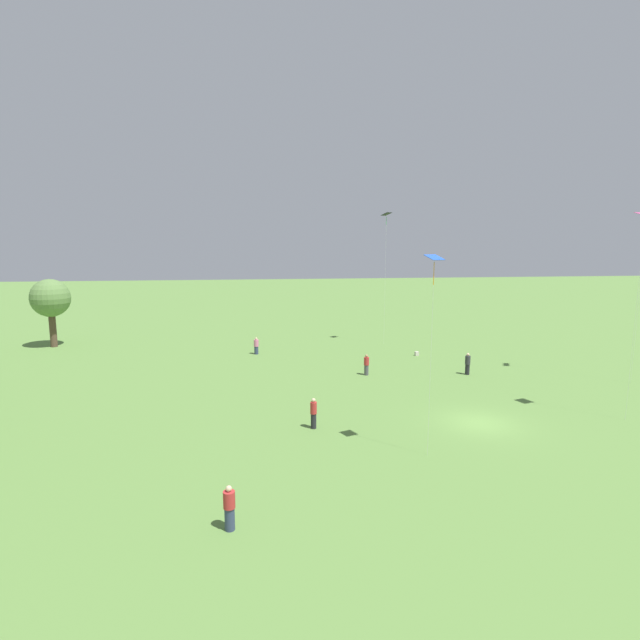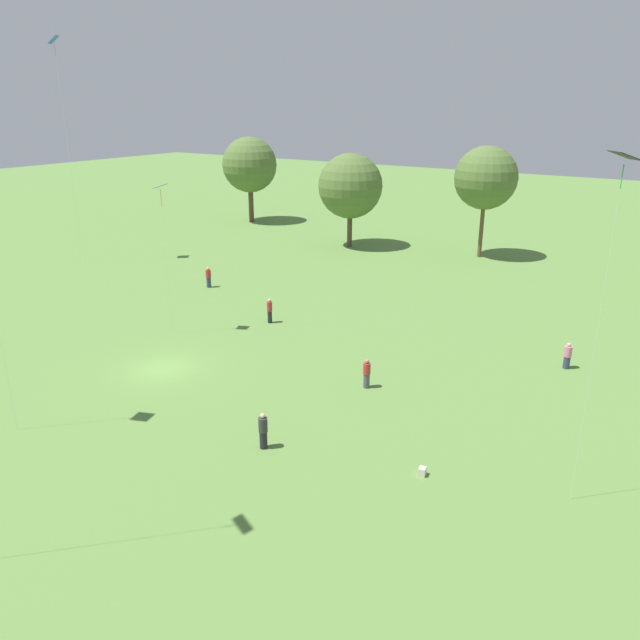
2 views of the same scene
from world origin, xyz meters
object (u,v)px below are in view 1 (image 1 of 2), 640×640
object	(u,v)px
person_3	(314,413)
kite_4	(434,268)
person_1	(229,508)
person_2	(468,364)
person_0	(256,346)
kite_1	(386,220)
person_4	(366,365)
picnic_bag_0	(417,354)

from	to	relation	value
person_3	kite_4	world-z (taller)	kite_4
person_1	person_2	size ratio (longest dim) A/B	1.00
person_0	kite_1	bearing A→B (deg)	109.21
kite_1	kite_4	bearing A→B (deg)	85.57
person_0	person_1	bearing A→B (deg)	3.84
person_4	picnic_bag_0	distance (m)	9.21
person_4	picnic_bag_0	bearing A→B (deg)	6.90
person_2	kite_1	xyz separation A→B (m)	(13.36, 3.81, 12.48)
person_3	kite_1	size ratio (longest dim) A/B	0.13
person_0	person_3	xyz separation A→B (m)	(-20.62, -3.41, 0.12)
person_1	person_4	size ratio (longest dim) A/B	1.04
person_1	kite_4	distance (m)	14.64
person_2	person_4	world-z (taller)	person_2
kite_1	picnic_bag_0	distance (m)	14.61
kite_1	kite_4	distance (m)	29.14
kite_4	kite_1	bearing A→B (deg)	103.63
kite_1	kite_4	world-z (taller)	kite_1
person_2	person_4	size ratio (longest dim) A/B	1.04
person_3	kite_4	bearing A→B (deg)	-179.99
person_0	kite_4	size ratio (longest dim) A/B	0.16
person_4	kite_4	bearing A→B (deg)	-128.76
person_1	picnic_bag_0	bearing A→B (deg)	60.01
person_4	person_1	bearing A→B (deg)	-153.19
kite_4	picnic_bag_0	bearing A→B (deg)	96.80
person_2	kite_4	size ratio (longest dim) A/B	0.18
person_0	picnic_bag_0	xyz separation A→B (m)	(-2.65, -15.75, -0.63)
person_2	person_3	distance (m)	17.83
kite_1	kite_4	xyz separation A→B (m)	(-28.49, 4.98, -3.50)
person_1	person_3	size ratio (longest dim) A/B	0.98
person_4	picnic_bag_0	size ratio (longest dim) A/B	4.39
kite_1	picnic_bag_0	xyz separation A→B (m)	(-5.98, -1.79, -13.21)
person_2	picnic_bag_0	xyz separation A→B (m)	(7.39, 2.02, -0.72)
person_4	kite_1	size ratio (longest dim) A/B	0.13
person_0	kite_4	bearing A→B (deg)	25.44
person_3	kite_1	distance (m)	28.98
person_0	kite_4	world-z (taller)	kite_4
person_1	person_4	world-z (taller)	person_1
person_4	kite_4	distance (m)	18.42
person_0	person_3	distance (m)	20.90
person_1	kite_1	distance (m)	39.38
person_3	picnic_bag_0	distance (m)	21.81
person_1	kite_1	xyz separation A→B (m)	(34.19, -15.02, 12.49)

